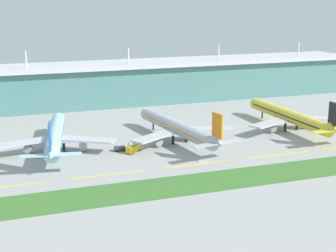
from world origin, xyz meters
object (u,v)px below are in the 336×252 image
airliner_near (55,136)px  safety_cone_nose_front (298,142)px  airliner_middle (178,128)px  pushback_tug (120,148)px  fuel_truck (133,147)px  airliner_far (290,116)px

airliner_near → safety_cone_nose_front: bearing=-12.0°
safety_cone_nose_front → airliner_near: bearing=168.0°
airliner_middle → pushback_tug: (-26.54, -3.68, -5.35)m
airliner_near → airliner_middle: same height
airliner_near → fuel_truck: 31.68m
airliner_middle → safety_cone_nose_front: size_ratio=97.90×
airliner_middle → safety_cone_nose_front: bearing=-19.1°
airliner_middle → airliner_far: 56.84m
airliner_middle → pushback_tug: airliner_middle is taller
airliner_near → safety_cone_nose_front: size_ratio=93.07×
airliner_far → pushback_tug: 83.73m
fuel_truck → pushback_tug: (-4.63, 3.83, -1.16)m
safety_cone_nose_front → airliner_middle: bearing=160.9°
airliner_near → airliner_far: bearing=-0.9°
airliner_far → safety_cone_nose_front: size_ratio=100.27×
airliner_far → fuel_truck: airliner_far is taller
pushback_tug → airliner_middle: bearing=7.9°
airliner_near → airliner_far: same height
airliner_near → pushback_tug: size_ratio=14.09×
airliner_near → airliner_middle: bearing=-4.9°
airliner_middle → airliner_far: (56.78, 2.59, 0.00)m
fuel_truck → airliner_near: bearing=157.8°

